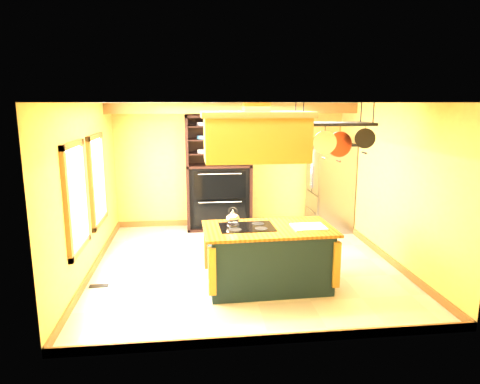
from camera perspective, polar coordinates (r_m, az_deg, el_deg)
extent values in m
plane|color=beige|center=(7.40, 0.60, -9.56)|extent=(5.00, 5.00, 0.00)
plane|color=white|center=(6.89, 0.65, 11.84)|extent=(5.00, 5.00, 0.00)
cube|color=#E3BB53|center=(9.47, -1.25, 3.63)|extent=(5.00, 0.02, 2.70)
cube|color=#E3BB53|center=(4.62, 4.49, -5.17)|extent=(5.00, 0.02, 2.70)
cube|color=#E3BB53|center=(7.16, -19.65, 0.27)|extent=(0.02, 5.00, 2.70)
cube|color=#E3BB53|center=(7.73, 19.34, 1.11)|extent=(0.02, 5.00, 2.70)
cube|color=#95622E|center=(8.58, -0.79, 11.10)|extent=(5.00, 0.15, 0.20)
cube|color=#95622E|center=(6.38, -21.00, -0.71)|extent=(0.06, 1.06, 1.56)
cube|color=white|center=(6.37, -20.78, -0.70)|extent=(0.02, 0.85, 1.34)
cube|color=#95622E|center=(7.72, -18.47, 1.53)|extent=(0.06, 1.06, 1.56)
cube|color=white|center=(7.71, -18.29, 1.53)|extent=(0.02, 0.85, 1.34)
cube|color=black|center=(6.40, 3.78, -8.85)|extent=(1.76, 0.99, 0.88)
cube|color=brown|center=(6.26, 3.83, -4.91)|extent=(1.92, 1.10, 0.04)
cube|color=black|center=(6.24, 0.91, -4.67)|extent=(0.80, 0.57, 0.01)
ellipsoid|color=silver|center=(6.31, -0.97, -3.51)|extent=(0.20, 0.20, 0.16)
cube|color=white|center=(6.31, 9.14, -4.59)|extent=(0.48, 0.38, 0.02)
cube|color=#B4762D|center=(5.98, 2.11, 7.04)|extent=(1.42, 0.76, 0.60)
cube|color=#95622E|center=(5.96, 2.13, 10.30)|extent=(1.51, 0.85, 0.08)
cube|color=#B4762D|center=(5.96, 2.14, 10.88)|extent=(0.35, 0.35, 0.20)
cube|color=black|center=(6.23, 12.30, 8.88)|extent=(1.09, 0.54, 0.04)
cylinder|color=black|center=(5.87, 8.45, 10.29)|extent=(0.02, 0.02, 0.29)
cylinder|color=black|center=(6.60, 15.84, 10.13)|extent=(0.02, 0.02, 0.29)
cylinder|color=black|center=(6.22, 8.07, 7.18)|extent=(0.28, 0.03, 0.28)
cylinder|color=silver|center=(6.10, 11.23, 6.51)|extent=(0.33, 0.04, 0.33)
cylinder|color=#BB422E|center=(6.40, 13.11, 6.22)|extent=(0.37, 0.03, 0.37)
cylinder|color=black|center=(6.29, 16.32, 6.87)|extent=(0.28, 0.04, 0.28)
cube|color=gray|center=(9.39, 11.96, 0.62)|extent=(0.76, 0.94, 1.83)
cube|color=gray|center=(8.99, 10.13, 2.81)|extent=(0.03, 0.45, 0.99)
cube|color=gray|center=(9.43, 9.33, 3.25)|extent=(0.03, 0.45, 0.99)
cube|color=gray|center=(9.38, 9.53, -2.39)|extent=(0.03, 0.90, 0.77)
cube|color=black|center=(9.60, 11.73, -4.57)|extent=(0.73, 0.89, 0.06)
cube|color=black|center=(9.42, -2.95, 2.82)|extent=(1.39, 0.06, 2.45)
cube|color=black|center=(9.14, -7.00, 2.47)|extent=(0.06, 0.59, 2.45)
cube|color=black|center=(9.23, 1.28, 2.64)|extent=(0.06, 0.59, 2.45)
cube|color=black|center=(9.14, -2.86, 3.55)|extent=(1.39, 0.59, 0.05)
cube|color=black|center=(9.28, -2.83, -0.48)|extent=(1.27, 0.49, 1.33)
cube|color=black|center=(8.89, -2.70, 0.88)|extent=(1.08, 0.04, 0.59)
cube|color=black|center=(9.02, -2.66, -2.78)|extent=(1.08, 0.04, 0.53)
cube|color=black|center=(9.10, -2.87, 5.22)|extent=(1.27, 0.53, 0.02)
cube|color=black|center=(9.07, -2.89, 7.02)|extent=(1.27, 0.53, 0.02)
cube|color=black|center=(9.05, -2.91, 8.77)|extent=(1.27, 0.53, 0.03)
cylinder|color=white|center=(9.03, -5.03, 5.45)|extent=(0.22, 0.22, 0.07)
cylinder|color=#4387BD|center=(9.05, -0.49, 7.66)|extent=(0.10, 0.10, 0.17)
cube|color=black|center=(6.90, -18.29, -11.79)|extent=(0.28, 0.13, 0.01)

